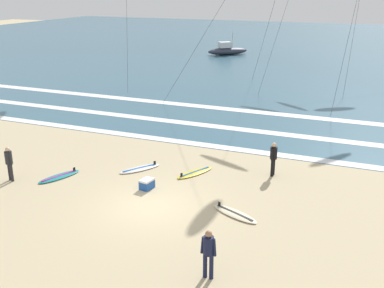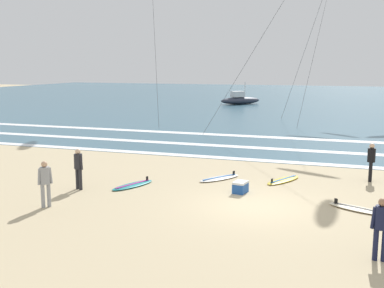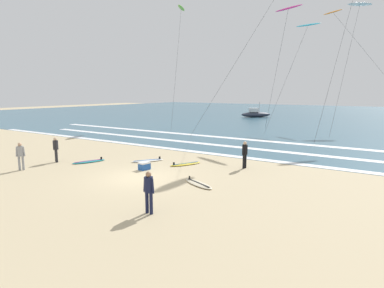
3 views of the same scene
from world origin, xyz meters
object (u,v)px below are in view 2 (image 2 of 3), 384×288
at_px(surfer_left_near, 45,180).
at_px(surfboard_right_spare, 283,180).
at_px(offshore_boat, 240,100).
at_px(surfer_mid_group, 371,159).
at_px(surfboard_near_water, 133,185).
at_px(surfer_left_far, 78,165).
at_px(surfboard_left_pile, 219,178).
at_px(surfboard_foreground_flat, 359,209).
at_px(cooler_box, 240,187).
at_px(surfer_foreground_main, 381,224).

relative_size(surfer_left_near, surfboard_right_spare, 0.74).
bearing_deg(offshore_boat, surfer_mid_group, -68.71).
relative_size(surfer_left_near, surfboard_near_water, 0.73).
height_order(surfer_left_far, surfboard_left_pile, surfer_left_far).
bearing_deg(surfboard_foreground_flat, surfer_left_far, -176.18).
bearing_deg(cooler_box, surfer_left_far, -165.57).
distance_m(surfer_foreground_main, cooler_box, 6.93).
height_order(surfer_left_far, surfboard_near_water, surfer_left_far).
bearing_deg(offshore_boat, surfboard_right_spare, -74.03).
relative_size(surfer_foreground_main, surfboard_right_spare, 0.74).
height_order(surfer_left_near, surfboard_near_water, surfer_left_near).
bearing_deg(surfer_left_near, surfer_left_far, 95.34).
distance_m(surfer_mid_group, surfer_left_far, 11.87).
relative_size(surfer_foreground_main, surfer_left_near, 1.00).
xyz_separation_m(surfboard_foreground_flat, offshore_boat, (-13.64, 40.52, 0.51)).
xyz_separation_m(surfer_mid_group, surfboard_right_spare, (-3.41, -1.16, -0.91)).
relative_size(surfer_left_far, offshore_boat, 0.32).
bearing_deg(surfboard_left_pile, surfer_left_far, -144.44).
bearing_deg(surfer_foreground_main, surfer_mid_group, 90.05).
distance_m(surfer_foreground_main, surfboard_left_pile, 9.17).
bearing_deg(surfboard_near_water, offshore_boat, 97.26).
height_order(surfboard_left_pile, surfboard_right_spare, same).
relative_size(surfer_foreground_main, surfboard_foreground_flat, 0.74).
height_order(surfer_left_near, cooler_box, surfer_left_near).
distance_m(surfer_left_near, cooler_box, 7.08).
distance_m(surfer_left_far, surfboard_near_water, 2.27).
bearing_deg(surfboard_near_water, surfer_foreground_main, -27.07).
xyz_separation_m(surfboard_left_pile, offshore_boat, (-8.06, 37.84, 0.51)).
xyz_separation_m(surfboard_near_water, offshore_boat, (-5.11, 40.09, 0.51)).
bearing_deg(surfboard_left_pile, surfer_left_near, -127.90).
distance_m(surfboard_left_pile, offshore_boat, 38.69).
relative_size(surfboard_left_pile, offshore_boat, 0.41).
bearing_deg(surfboard_near_water, surfer_left_far, -147.63).
height_order(surfer_mid_group, surfer_left_far, same).
bearing_deg(surfboard_left_pile, surfer_foreground_main, -48.64).
bearing_deg(offshore_boat, surfboard_near_water, -82.74).
distance_m(surfboard_left_pile, surfboard_near_water, 3.72).
bearing_deg(surfboard_foreground_flat, surfboard_left_pile, 154.30).
relative_size(surfer_left_near, surfboard_foreground_flat, 0.74).
relative_size(surfer_left_near, offshore_boat, 0.32).
bearing_deg(surfboard_left_pile, offshore_boat, 102.03).
height_order(surfer_mid_group, surfboard_near_water, surfer_mid_group).
relative_size(surfer_mid_group, surfer_left_near, 1.00).
bearing_deg(surfer_mid_group, surfer_left_far, -154.76).
distance_m(surfer_left_near, surfboard_near_water, 3.94).
distance_m(surfboard_left_pile, surfboard_foreground_flat, 6.19).
height_order(surfboard_left_pile, cooler_box, cooler_box).
distance_m(surfboard_foreground_flat, surfboard_near_water, 8.54).
distance_m(surfer_left_near, surfboard_left_pile, 7.36).
bearing_deg(surfer_foreground_main, offshore_boat, 107.50).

